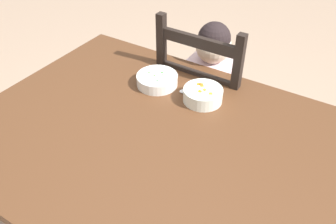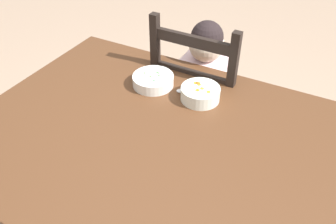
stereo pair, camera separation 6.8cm
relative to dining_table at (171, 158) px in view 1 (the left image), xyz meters
The scene contains 6 objects.
dining_table is the anchor object (origin of this frame).
dining_chair 0.62m from the dining_table, 102.72° to the left, with size 0.42×0.42×1.03m.
child_figure 0.59m from the dining_table, 102.74° to the left, with size 0.32×0.31×0.97m.
bowl_of_peas 0.38m from the dining_table, 130.95° to the left, with size 0.18×0.18×0.05m.
bowl_of_carrots 0.30m from the dining_table, 93.51° to the left, with size 0.16×0.16×0.06m.
spoon 0.33m from the dining_table, 106.82° to the left, with size 0.13×0.09×0.01m.
Camera 1 is at (0.47, -0.78, 1.64)m, focal length 37.33 mm.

